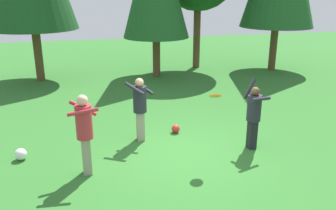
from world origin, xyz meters
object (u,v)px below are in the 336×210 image
person_bystander (140,104)px  person_thrower (254,113)px  person_catcher (84,128)px  frisbee (215,96)px  ball_white (21,154)px  ball_red (176,129)px

person_bystander → person_thrower: bearing=22.3°
person_bystander → person_catcher: bearing=-87.5°
person_bystander → frisbee: 2.14m
person_bystander → ball_white: person_bystander is taller
person_bystander → ball_white: bearing=-124.9°
person_thrower → frisbee: person_thrower is taller
person_catcher → ball_white: person_catcher is taller
person_catcher → ball_white: (-1.48, 1.01, -0.91)m
person_bystander → ball_white: (-2.88, -0.44, -0.85)m
person_catcher → frisbee: person_catcher is taller
person_thrower → frisbee: size_ratio=5.31×
frisbee → person_catcher: bearing=179.2°
frisbee → ball_red: (-0.42, 1.73, -1.43)m
person_bystander → ball_red: size_ratio=7.28×
person_catcher → frisbee: size_ratio=5.39×
person_bystander → ball_white: size_ratio=6.05×
person_bystander → ball_red: (1.01, 0.24, -0.87)m
person_catcher → person_bystander: bearing=46.9°
ball_red → person_thrower: bearing=-41.5°
person_catcher → frisbee: 2.87m
person_thrower → person_bystander: person_thrower is taller
person_thrower → ball_white: (-5.46, 0.71, -0.80)m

